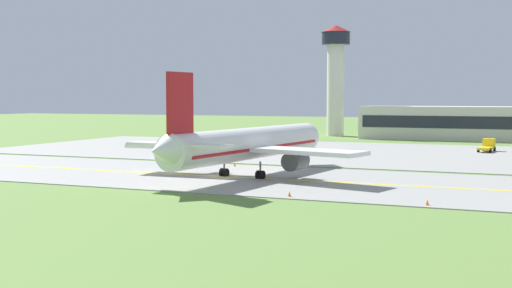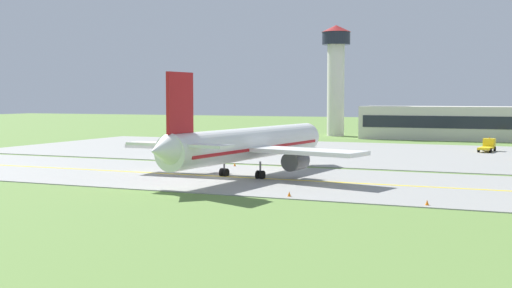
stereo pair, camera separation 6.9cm
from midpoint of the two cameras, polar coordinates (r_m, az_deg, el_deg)
ground_plane at (r=84.38m, az=-3.25°, el=-2.82°), size 500.00×500.00×0.00m
taxiway_strip at (r=84.37m, az=-3.25°, el=-2.79°), size 240.00×28.00×0.10m
apron_pad at (r=120.73m, az=9.86°, el=-0.78°), size 140.00×52.00×0.10m
taxiway_centreline at (r=84.37m, az=-3.25°, el=-2.75°), size 220.00×0.60×0.01m
airplane_lead at (r=83.95m, az=-0.67°, el=-0.02°), size 32.32×39.65×12.70m
service_truck_fuel at (r=135.61m, az=3.64°, el=0.27°), size 6.15×5.78×2.59m
service_truck_catering at (r=129.52m, az=19.18°, el=-0.12°), size 2.96×6.61×2.59m
service_truck_pushback at (r=110.68m, az=-6.90°, el=-0.41°), size 3.89×6.34×2.60m
terminal_building at (r=163.54m, az=18.47°, el=1.68°), size 53.86×12.28×9.02m
control_tower at (r=173.78m, az=6.84°, el=6.31°), size 7.60×7.60×28.40m
traffic_cone_near_edge at (r=63.87m, az=14.41°, el=-4.89°), size 0.44×0.44×0.60m
traffic_cone_mid_edge at (r=96.34m, az=-1.81°, el=-1.78°), size 0.44×0.44×0.60m
traffic_cone_far_edge at (r=67.32m, az=2.88°, el=-4.32°), size 0.44×0.44×0.60m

